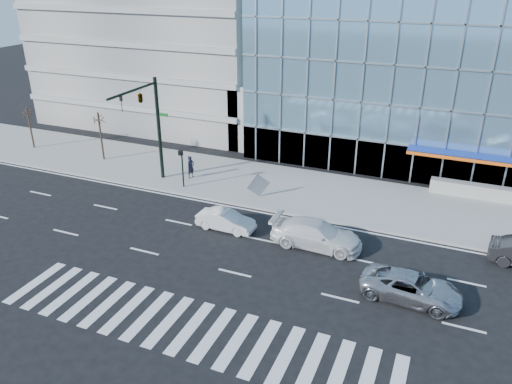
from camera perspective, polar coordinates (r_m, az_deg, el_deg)
ground at (r=31.38m, az=0.65°, el=-5.48°), size 160.00×160.00×0.00m
sidewalk at (r=38.07m, az=5.18°, el=0.21°), size 120.00×8.00×0.15m
parking_garage at (r=59.68m, az=-8.22°, el=18.84°), size 24.00×24.00×20.00m
ramp_block at (r=47.83m, az=2.13°, el=9.14°), size 6.00×8.00×6.00m
traffic_signal at (r=37.73m, az=-12.46°, el=9.34°), size 1.14×5.74×8.00m
ped_signal_post at (r=37.95m, az=-8.47°, el=3.34°), size 0.30×0.33×3.00m
street_tree_near at (r=44.76m, az=-17.55°, el=7.96°), size 1.10×1.10×4.23m
street_tree_far at (r=50.26m, az=-24.65°, el=8.21°), size 1.10×1.10×3.87m
silver_suv at (r=27.08m, az=17.33°, el=-10.37°), size 5.24×2.67×1.42m
white_suv at (r=30.57m, az=6.91°, el=-4.81°), size 5.59×2.30×1.62m
white_sedan at (r=32.35m, az=-3.47°, el=-3.26°), size 3.90×1.43×1.28m
pedestrian at (r=39.98m, az=-7.47°, el=2.85°), size 0.63×0.77×1.82m
tilted_panel at (r=36.33m, az=0.26°, el=0.79°), size 1.43×1.24×1.83m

